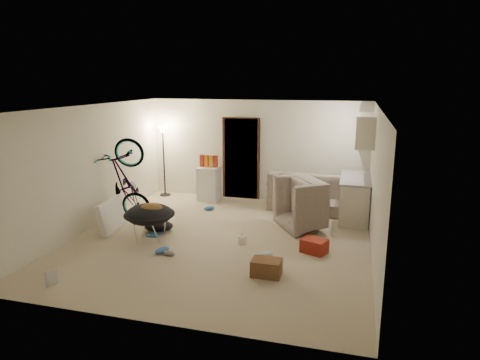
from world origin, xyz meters
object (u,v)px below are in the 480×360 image
(mini_fridge, at_px, (209,184))
(saucer_chair, at_px, (150,219))
(tv_box, at_px, (111,215))
(juicer, at_px, (242,239))
(drink_case_a, at_px, (266,268))
(drink_case_b, at_px, (314,246))
(sofa, at_px, (318,196))
(bicycle, at_px, (127,199))
(armchair, at_px, (316,208))
(floor_lamp, at_px, (163,146))
(kitchen_counter, at_px, (354,199))

(mini_fridge, bearing_deg, saucer_chair, -94.84)
(mini_fridge, bearing_deg, tv_box, -115.01)
(mini_fridge, bearing_deg, juicer, -60.72)
(saucer_chair, height_order, tv_box, saucer_chair)
(drink_case_a, xyz_separation_m, drink_case_b, (0.63, 1.12, -0.01))
(sofa, bearing_deg, juicer, 67.86)
(saucer_chair, xyz_separation_m, tv_box, (-0.98, 0.25, -0.09))
(juicer, bearing_deg, drink_case_b, -2.52)
(tv_box, xyz_separation_m, juicer, (2.75, -0.03, -0.22))
(drink_case_a, bearing_deg, sofa, 83.66)
(bicycle, height_order, drink_case_b, bicycle)
(drink_case_b, bearing_deg, armchair, 117.15)
(saucer_chair, bearing_deg, floor_lamp, 109.89)
(drink_case_b, distance_m, juicer, 1.33)
(mini_fridge, bearing_deg, drink_case_a, -60.67)
(sofa, xyz_separation_m, drink_case_b, (0.19, -2.64, -0.20))
(bicycle, bearing_deg, mini_fridge, -37.81)
(sofa, bearing_deg, floor_lamp, -1.12)
(drink_case_a, bearing_deg, tv_box, 161.07)
(saucer_chair, relative_size, juicer, 4.28)
(kitchen_counter, distance_m, tv_box, 5.18)
(bicycle, relative_size, mini_fridge, 2.18)
(bicycle, relative_size, juicer, 8.24)
(sofa, relative_size, tv_box, 2.37)
(kitchen_counter, relative_size, armchair, 1.29)
(drink_case_b, bearing_deg, juicer, -159.57)
(floor_lamp, height_order, drink_case_a, floor_lamp)
(kitchen_counter, height_order, juicer, kitchen_counter)
(kitchen_counter, distance_m, drink_case_b, 2.31)
(mini_fridge, height_order, drink_case_a, mini_fridge)
(kitchen_counter, distance_m, juicer, 2.93)
(armchair, bearing_deg, juicer, 105.87)
(bicycle, distance_m, saucer_chair, 1.32)
(drink_case_a, bearing_deg, mini_fridge, 121.11)
(kitchen_counter, bearing_deg, floor_lamp, 172.34)
(sofa, bearing_deg, bicycle, 28.01)
(floor_lamp, distance_m, drink_case_a, 5.45)
(floor_lamp, distance_m, mini_fridge, 1.54)
(armchair, xyz_separation_m, drink_case_a, (-0.52, -2.56, -0.25))
(mini_fridge, bearing_deg, floor_lamp, 174.06)
(sofa, xyz_separation_m, bicycle, (-3.90, -1.92, 0.16))
(bicycle, distance_m, juicer, 2.86)
(mini_fridge, relative_size, juicer, 3.77)
(bicycle, relative_size, drink_case_b, 4.35)
(armchair, height_order, drink_case_a, armchair)
(mini_fridge, bearing_deg, bicycle, -121.20)
(kitchen_counter, bearing_deg, sofa, 151.64)
(armchair, height_order, tv_box, armchair)
(kitchen_counter, bearing_deg, mini_fridge, 171.25)
(sofa, xyz_separation_m, mini_fridge, (-2.74, 0.10, 0.10))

